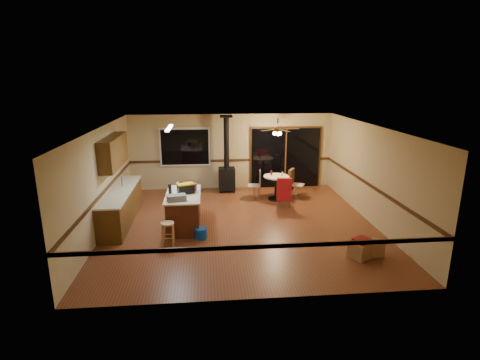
{
  "coord_description": "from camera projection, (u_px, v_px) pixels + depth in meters",
  "views": [
    {
      "loc": [
        -0.88,
        -9.29,
        3.79
      ],
      "look_at": [
        0.0,
        0.3,
        1.15
      ],
      "focal_mm": 28.0,
      "sensor_mm": 36.0,
      "label": 1
    }
  ],
  "objects": [
    {
      "name": "chair_near",
      "position": [
        284.0,
        189.0,
        11.07
      ],
      "size": [
        0.48,
        0.52,
        0.7
      ],
      "color": "tan",
      "rests_on": "ground"
    },
    {
      "name": "box_under_window",
      "position": [
        188.0,
        186.0,
        12.79
      ],
      "size": [
        0.57,
        0.49,
        0.39
      ],
      "primitive_type": "cube",
      "rotation": [
        0.0,
        0.0,
        -0.24
      ],
      "color": "olive",
      "rests_on": "floor"
    },
    {
      "name": "toolbox_black",
      "position": [
        186.0,
        189.0,
        9.64
      ],
      "size": [
        0.47,
        0.35,
        0.23
      ],
      "primitive_type": "cube",
      "rotation": [
        0.0,
        0.0,
        0.34
      ],
      "color": "black",
      "rests_on": "kitchen_island"
    },
    {
      "name": "kitchen_island",
      "position": [
        184.0,
        210.0,
        9.75
      ],
      "size": [
        0.88,
        1.68,
        0.9
      ],
      "color": "#512514",
      "rests_on": "ground"
    },
    {
      "name": "bottle_white",
      "position": [
        178.0,
        186.0,
        9.99
      ],
      "size": [
        0.07,
        0.07,
        0.19
      ],
      "primitive_type": "cylinder",
      "rotation": [
        0.0,
        0.0,
        -0.03
      ],
      "color": "white",
      "rests_on": "kitchen_island"
    },
    {
      "name": "floor",
      "position": [
        241.0,
        224.0,
        10.0
      ],
      "size": [
        7.0,
        7.0,
        0.0
      ],
      "primitive_type": "plane",
      "color": "brown",
      "rests_on": "ground"
    },
    {
      "name": "blue_bucket",
      "position": [
        201.0,
        233.0,
        9.11
      ],
      "size": [
        0.4,
        0.4,
        0.26
      ],
      "primitive_type": "cylinder",
      "rotation": [
        0.0,
        0.0,
        -0.32
      ],
      "color": "blue",
      "rests_on": "floor"
    },
    {
      "name": "bar_stool",
      "position": [
        168.0,
        234.0,
        8.69
      ],
      "size": [
        0.34,
        0.34,
        0.56
      ],
      "primitive_type": "cylinder",
      "rotation": [
        0.0,
        0.0,
        0.11
      ],
      "color": "tan",
      "rests_on": "floor"
    },
    {
      "name": "wall_right",
      "position": [
        372.0,
        174.0,
        9.97
      ],
      "size": [
        0.0,
        7.0,
        7.0
      ],
      "primitive_type": "plane",
      "rotation": [
        1.57,
        0.0,
        -1.57
      ],
      "color": "tan",
      "rests_on": "ground"
    },
    {
      "name": "countertop",
      "position": [
        120.0,
        191.0,
        9.97
      ],
      "size": [
        0.64,
        3.04,
        0.04
      ],
      "primitive_type": "cube",
      "color": "beige",
      "rests_on": "lower_cabinets"
    },
    {
      "name": "toolbox_grey",
      "position": [
        176.0,
        198.0,
        9.09
      ],
      "size": [
        0.5,
        0.35,
        0.14
      ],
      "primitive_type": "cube",
      "rotation": [
        0.0,
        0.0,
        0.22
      ],
      "color": "slate",
      "rests_on": "kitchen_island"
    },
    {
      "name": "box_corner_b",
      "position": [
        372.0,
        248.0,
        8.23
      ],
      "size": [
        0.43,
        0.38,
        0.33
      ],
      "primitive_type": "cube",
      "rotation": [
        0.0,
        0.0,
        0.07
      ],
      "color": "olive",
      "rests_on": "floor"
    },
    {
      "name": "wall_back",
      "position": [
        232.0,
        152.0,
        13.02
      ],
      "size": [
        7.0,
        0.0,
        7.0
      ],
      "primitive_type": "plane",
      "rotation": [
        1.57,
        0.0,
        0.0
      ],
      "color": "tan",
      "rests_on": "ground"
    },
    {
      "name": "chair_left",
      "position": [
        257.0,
        181.0,
        11.94
      ],
      "size": [
        0.44,
        0.44,
        0.51
      ],
      "color": "tan",
      "rests_on": "ground"
    },
    {
      "name": "glass_cream",
      "position": [
        282.0,
        174.0,
        11.81
      ],
      "size": [
        0.07,
        0.07,
        0.13
      ],
      "primitive_type": "cylinder",
      "rotation": [
        0.0,
        0.0,
        -0.22
      ],
      "color": "beige",
      "rests_on": "dining_table"
    },
    {
      "name": "ceiling",
      "position": [
        241.0,
        127.0,
        9.31
      ],
      "size": [
        7.0,
        7.0,
        0.0
      ],
      "primitive_type": "plane",
      "rotation": [
        3.14,
        0.0,
        0.0
      ],
      "color": "silver",
      "rests_on": "ground"
    },
    {
      "name": "glass_red",
      "position": [
        271.0,
        173.0,
        11.92
      ],
      "size": [
        0.06,
        0.06,
        0.15
      ],
      "primitive_type": "cylinder",
      "rotation": [
        0.0,
        0.0,
        0.02
      ],
      "color": "#590C14",
      "rests_on": "dining_table"
    },
    {
      "name": "ceiling_fan",
      "position": [
        278.0,
        131.0,
        11.48
      ],
      "size": [
        0.24,
        0.24,
        0.55
      ],
      "color": "brown",
      "rests_on": "ceiling"
    },
    {
      "name": "lower_cabinets",
      "position": [
        121.0,
        207.0,
        10.08
      ],
      "size": [
        0.6,
        3.0,
        0.86
      ],
      "primitive_type": "cube",
      "color": "#593916",
      "rests_on": "ground"
    },
    {
      "name": "wall_front",
      "position": [
        261.0,
        231.0,
        6.3
      ],
      "size": [
        7.0,
        0.0,
        7.0
      ],
      "primitive_type": "plane",
      "rotation": [
        -1.57,
        0.0,
        0.0
      ],
      "color": "tan",
      "rests_on": "ground"
    },
    {
      "name": "dining_table",
      "position": [
        276.0,
        184.0,
        11.93
      ],
      "size": [
        0.82,
        0.82,
        0.78
      ],
      "color": "black",
      "rests_on": "ground"
    },
    {
      "name": "wall_left",
      "position": [
        102.0,
        181.0,
        9.35
      ],
      "size": [
        0.0,
        7.0,
        7.0
      ],
      "primitive_type": "plane",
      "rotation": [
        1.57,
        0.0,
        1.57
      ],
      "color": "tan",
      "rests_on": "ground"
    },
    {
      "name": "bottle_dark",
      "position": [
        170.0,
        190.0,
        9.49
      ],
      "size": [
        0.1,
        0.1,
        0.29
      ],
      "primitive_type": "cylinder",
      "rotation": [
        0.0,
        0.0,
        -0.3
      ],
      "color": "black",
      "rests_on": "kitchen_island"
    },
    {
      "name": "fluorescent_strip",
      "position": [
        169.0,
        128.0,
        9.45
      ],
      "size": [
        0.1,
        1.2,
        0.04
      ],
      "primitive_type": "cube",
      "color": "white",
      "rests_on": "ceiling"
    },
    {
      "name": "box_corner_a",
      "position": [
        361.0,
        250.0,
        8.13
      ],
      "size": [
        0.6,
        0.57,
        0.35
      ],
      "primitive_type": "cube",
      "rotation": [
        0.0,
        0.0,
        0.55
      ],
      "color": "olive",
      "rests_on": "floor"
    },
    {
      "name": "box_on_island",
      "position": [
        189.0,
        187.0,
        9.91
      ],
      "size": [
        0.31,
        0.36,
        0.2
      ],
      "primitive_type": "cube",
      "rotation": [
        0.0,
        0.0,
        0.37
      ],
      "color": "olive",
      "rests_on": "kitchen_island"
    },
    {
      "name": "box_small_red",
      "position": [
        362.0,
        240.0,
        8.07
      ],
      "size": [
        0.43,
        0.41,
        0.09
      ],
      "primitive_type": "cube",
      "rotation": [
        0.0,
        0.0,
        0.55
      ],
      "color": "maroon",
      "rests_on": "box_corner_a"
    },
    {
      "name": "window",
      "position": [
        185.0,
        147.0,
        12.78
      ],
      "size": [
        1.72,
        0.1,
        1.32
      ],
      "primitive_type": "cube",
      "color": "black",
      "rests_on": "ground"
    },
    {
      "name": "sliding_door",
      "position": [
        285.0,
        158.0,
        13.2
      ],
      "size": [
        2.52,
        0.1,
        2.1
      ],
      "primitive_type": "cube",
      "color": "black",
      "rests_on": "ground"
    },
    {
      "name": "chair_rail",
      "position": [
        241.0,
        189.0,
        9.74
      ],
      "size": [
        7.0,
        7.0,
        0.08
      ],
      "primitive_type": null,
      "color": "#3D230F",
      "rests_on": "ground"
    },
    {
      "name": "bottle_pink",
      "position": [
        196.0,
        187.0,
        9.85
      ],
      "size": [
        0.07,
        0.07,
        0.21
      ],
      "primitive_type": "cylinder",
      "rotation": [
        0.0,
        0.0,
        0.07
      ],
      "color": "#D84C8C",
      "rests_on": "kitchen_island"
    },
    {
      "name": "chair_right",
      "position": [
        292.0,
        180.0,
        12.08
      ],
      "size": [
        0.6,
        0.58,
        0.7
      ],
      "color": "tan",
      "rests_on": "ground"
    },
    {
      "name": "wood_stove",
      "position": [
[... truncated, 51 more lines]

